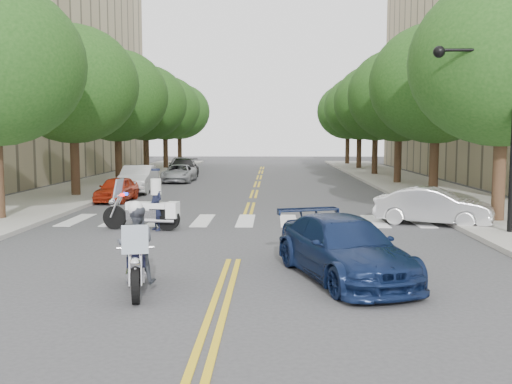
{
  "coord_description": "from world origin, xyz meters",
  "views": [
    {
      "loc": [
        0.95,
        -13.89,
        3.08
      ],
      "look_at": [
        0.44,
        3.97,
        1.3
      ],
      "focal_mm": 40.0,
      "sensor_mm": 36.0,
      "label": 1
    }
  ],
  "objects_px": {
    "motorcycle_parked": "(148,212)",
    "convertible": "(433,206)",
    "officer_standing": "(156,206)",
    "sedan_blue": "(344,248)",
    "motorcycle_police": "(137,251)"
  },
  "relations": [
    {
      "from": "motorcycle_parked",
      "to": "convertible",
      "type": "xyz_separation_m",
      "value": [
        9.6,
        1.35,
        0.06
      ]
    },
    {
      "from": "motorcycle_parked",
      "to": "convertible",
      "type": "bearing_deg",
      "value": -74.43
    },
    {
      "from": "officer_standing",
      "to": "sedan_blue",
      "type": "bearing_deg",
      "value": 2.27
    },
    {
      "from": "officer_standing",
      "to": "convertible",
      "type": "bearing_deg",
      "value": 59.85
    },
    {
      "from": "officer_standing",
      "to": "convertible",
      "type": "distance_m",
      "value": 9.41
    },
    {
      "from": "convertible",
      "to": "sedan_blue",
      "type": "xyz_separation_m",
      "value": [
        -4.0,
        -7.51,
        0.02
      ]
    },
    {
      "from": "motorcycle_police",
      "to": "motorcycle_parked",
      "type": "relative_size",
      "value": 0.85
    },
    {
      "from": "officer_standing",
      "to": "convertible",
      "type": "relative_size",
      "value": 0.42
    },
    {
      "from": "motorcycle_parked",
      "to": "convertible",
      "type": "height_order",
      "value": "motorcycle_parked"
    },
    {
      "from": "motorcycle_police",
      "to": "motorcycle_parked",
      "type": "xyz_separation_m",
      "value": [
        -1.38,
        7.28,
        -0.22
      ]
    },
    {
      "from": "officer_standing",
      "to": "convertible",
      "type": "xyz_separation_m",
      "value": [
        9.31,
        1.4,
        -0.17
      ]
    },
    {
      "from": "officer_standing",
      "to": "motorcycle_parked",
      "type": "bearing_deg",
      "value": -138.97
    },
    {
      "from": "motorcycle_police",
      "to": "sedan_blue",
      "type": "height_order",
      "value": "motorcycle_police"
    },
    {
      "from": "officer_standing",
      "to": "convertible",
      "type": "height_order",
      "value": "officer_standing"
    },
    {
      "from": "motorcycle_police",
      "to": "motorcycle_parked",
      "type": "height_order",
      "value": "motorcycle_police"
    }
  ]
}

